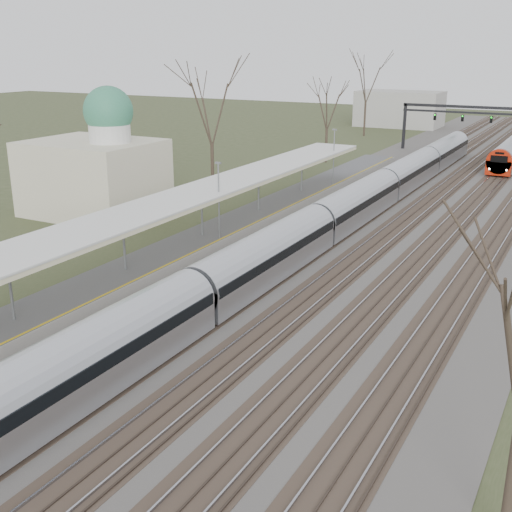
{
  "coord_description": "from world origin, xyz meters",
  "views": [
    {
      "loc": [
        13.84,
        -0.72,
        13.01
      ],
      "look_at": [
        -2.27,
        29.05,
        2.0
      ],
      "focal_mm": 45.0,
      "sensor_mm": 36.0,
      "label": 1
    }
  ],
  "objects": [
    {
      "name": "track_bed",
      "position": [
        0.26,
        55.0,
        0.06
      ],
      "size": [
        24.0,
        160.0,
        0.22
      ],
      "color": "#474442",
      "rests_on": "ground"
    },
    {
      "name": "platform",
      "position": [
        -9.05,
        37.5,
        0.5
      ],
      "size": [
        3.5,
        69.0,
        1.0
      ],
      "primitive_type": "cube",
      "color": "#9E9B93",
      "rests_on": "ground"
    },
    {
      "name": "canopy",
      "position": [
        -9.05,
        32.99,
        3.93
      ],
      "size": [
        4.1,
        50.0,
        3.11
      ],
      "color": "slate",
      "rests_on": "platform"
    },
    {
      "name": "dome_building",
      "position": [
        -21.71,
        38.0,
        3.72
      ],
      "size": [
        10.0,
        8.0,
        10.3
      ],
      "color": "beige",
      "rests_on": "ground"
    },
    {
      "name": "signal_gantry",
      "position": [
        0.29,
        84.99,
        4.91
      ],
      "size": [
        21.0,
        0.59,
        6.08
      ],
      "color": "black",
      "rests_on": "ground"
    },
    {
      "name": "tree_west_far",
      "position": [
        -17.0,
        48.0,
        8.02
      ],
      "size": [
        5.5,
        5.5,
        11.33
      ],
      "color": "#2D231C",
      "rests_on": "ground"
    },
    {
      "name": "train_near",
      "position": [
        -2.5,
        45.41,
        1.48
      ],
      "size": [
        2.62,
        75.21,
        3.05
      ],
      "color": "#B4B7BF",
      "rests_on": "ground"
    }
  ]
}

